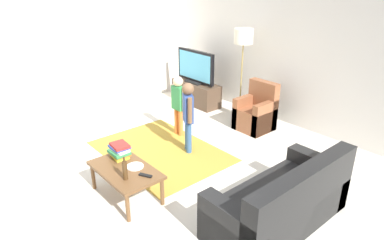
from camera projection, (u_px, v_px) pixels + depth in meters
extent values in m
plane|color=beige|center=(162.00, 170.00, 5.20)|extent=(7.80, 7.80, 0.00)
cube|color=silver|center=(289.00, 53.00, 6.47)|extent=(6.00, 0.12, 2.70)
cube|color=silver|center=(69.00, 50.00, 6.77)|extent=(0.12, 6.00, 2.70)
cube|color=#B28C33|center=(160.00, 151.00, 5.74)|extent=(2.20, 1.60, 0.01)
cube|color=#4C3828|center=(196.00, 93.00, 7.77)|extent=(1.20, 0.44, 0.50)
cube|color=black|center=(194.00, 100.00, 7.79)|extent=(1.10, 0.32, 0.03)
cube|color=black|center=(195.00, 82.00, 7.65)|extent=(0.44, 0.28, 0.03)
cube|color=black|center=(196.00, 66.00, 7.51)|extent=(1.10, 0.07, 0.68)
cube|color=#59B2D8|center=(194.00, 66.00, 7.49)|extent=(1.00, 0.01, 0.58)
cube|color=black|center=(277.00, 207.00, 4.03)|extent=(0.80, 1.80, 0.42)
cube|color=black|center=(302.00, 204.00, 3.74)|extent=(0.20, 1.80, 0.86)
cube|color=black|center=(230.00, 232.00, 3.52)|extent=(0.80, 0.20, 0.60)
cube|color=black|center=(316.00, 176.00, 4.48)|extent=(0.80, 0.20, 0.60)
cube|color=#B22823|center=(319.00, 170.00, 4.12)|extent=(0.10, 0.32, 0.32)
cube|color=brown|center=(254.00, 119.00, 6.48)|extent=(0.60, 0.60, 0.42)
cube|color=brown|center=(263.00, 104.00, 6.52)|extent=(0.60, 0.16, 0.90)
cube|color=brown|center=(245.00, 111.00, 6.61)|extent=(0.12, 0.60, 0.60)
cube|color=brown|center=(265.00, 118.00, 6.28)|extent=(0.12, 0.60, 0.60)
cylinder|color=#262626|center=(239.00, 116.00, 7.13)|extent=(0.28, 0.28, 0.02)
cylinder|color=#99844C|center=(241.00, 81.00, 6.83)|extent=(0.03, 0.03, 1.50)
cylinder|color=silver|center=(244.00, 36.00, 6.49)|extent=(0.36, 0.36, 0.28)
cylinder|color=orange|center=(177.00, 121.00, 6.30)|extent=(0.08, 0.08, 0.49)
cylinder|color=orange|center=(181.00, 123.00, 6.22)|extent=(0.08, 0.08, 0.49)
cube|color=#338C4C|center=(178.00, 98.00, 6.08)|extent=(0.24, 0.14, 0.42)
sphere|color=beige|center=(178.00, 81.00, 5.96)|extent=(0.18, 0.18, 0.18)
cylinder|color=beige|center=(173.00, 95.00, 6.17)|extent=(0.07, 0.07, 0.38)
cylinder|color=beige|center=(184.00, 99.00, 5.96)|extent=(0.07, 0.07, 0.38)
cylinder|color=#33598C|center=(188.00, 135.00, 5.72)|extent=(0.09, 0.09, 0.53)
cylinder|color=#33598C|center=(189.00, 138.00, 5.60)|extent=(0.09, 0.09, 0.53)
cube|color=#2D478C|center=(188.00, 108.00, 5.47)|extent=(0.29, 0.25, 0.45)
sphere|color=brown|center=(188.00, 89.00, 5.34)|extent=(0.19, 0.19, 0.19)
cylinder|color=brown|center=(186.00, 103.00, 5.61)|extent=(0.07, 0.07, 0.41)
cylinder|color=brown|center=(190.00, 111.00, 5.31)|extent=(0.07, 0.07, 0.41)
cube|color=brown|center=(125.00, 170.00, 4.43)|extent=(1.00, 0.60, 0.04)
cylinder|color=brown|center=(93.00, 176.00, 4.68)|extent=(0.05, 0.05, 0.38)
cylinder|color=brown|center=(128.00, 208.00, 4.05)|extent=(0.05, 0.05, 0.38)
cylinder|color=brown|center=(125.00, 164.00, 4.98)|extent=(0.05, 0.05, 0.38)
cylinder|color=brown|center=(162.00, 192.00, 4.35)|extent=(0.05, 0.05, 0.38)
cube|color=yellow|center=(120.00, 156.00, 4.69)|extent=(0.28, 0.21, 0.04)
cube|color=orange|center=(120.00, 153.00, 4.69)|extent=(0.29, 0.24, 0.03)
cube|color=#388C4C|center=(119.00, 152.00, 4.64)|extent=(0.28, 0.22, 0.04)
cube|color=white|center=(120.00, 150.00, 4.64)|extent=(0.28, 0.18, 0.03)
cube|color=#334CA5|center=(119.00, 147.00, 4.65)|extent=(0.26, 0.22, 0.03)
cube|color=red|center=(120.00, 145.00, 4.62)|extent=(0.27, 0.22, 0.04)
cylinder|color=#4C3319|center=(125.00, 170.00, 4.15)|extent=(0.06, 0.06, 0.24)
cylinder|color=#4C3319|center=(124.00, 159.00, 4.09)|extent=(0.02, 0.02, 0.06)
cube|color=black|center=(145.00, 175.00, 4.26)|extent=(0.17, 0.12, 0.02)
cylinder|color=white|center=(135.00, 166.00, 4.46)|extent=(0.22, 0.22, 0.02)
cube|color=silver|center=(136.00, 166.00, 4.44)|extent=(0.13, 0.10, 0.01)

